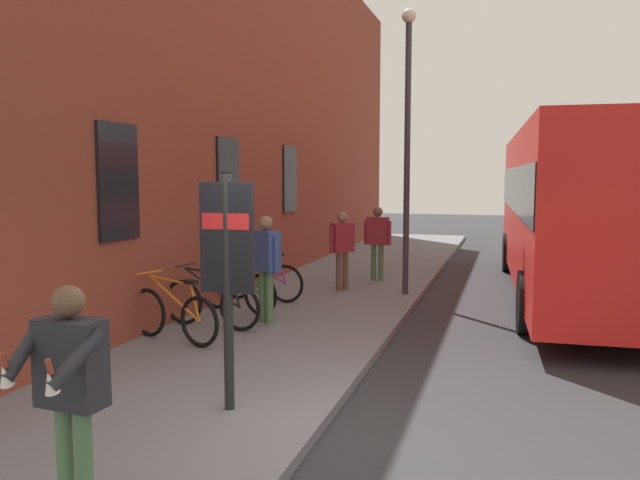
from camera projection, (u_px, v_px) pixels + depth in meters
name	position (u px, v px, depth m)	size (l,w,h in m)	color
ground	(468.00, 314.00, 11.37)	(60.00, 60.00, 0.00)	#2D2D30
sidewalk_pavement	(348.00, 285.00, 14.06)	(24.00, 3.50, 0.12)	slate
station_facade	(277.00, 100.00, 15.16)	(22.00, 0.65, 8.62)	brown
bicycle_leaning_wall	(173.00, 315.00, 8.95)	(0.67, 1.70, 0.97)	black
bicycle_by_door	(211.00, 303.00, 9.78)	(0.48, 1.76, 0.97)	black
bicycle_mid_rack	(238.00, 290.00, 10.92)	(0.69, 1.70, 0.97)	black
bicycle_far_end	(261.00, 280.00, 11.90)	(0.48, 1.77, 0.97)	black
transit_info_sign	(227.00, 253.00, 6.23)	(0.11, 0.55, 2.40)	black
city_bus	(579.00, 204.00, 12.71)	(10.60, 3.00, 3.35)	red
pedestrian_by_facade	(377.00, 236.00, 14.18)	(0.28, 0.63, 1.67)	#4C724C
pedestrian_near_bus	(266.00, 258.00, 10.04)	(0.47, 0.57, 1.73)	#4C724C
pedestrian_crossing_street	(342.00, 243.00, 12.95)	(0.51, 0.48, 1.63)	brown
tourist_with_hotdogs	(69.00, 377.00, 4.22)	(0.59, 0.63, 1.64)	#4C724C
street_lamp	(407.00, 129.00, 12.32)	(0.28, 0.28, 5.57)	#333338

